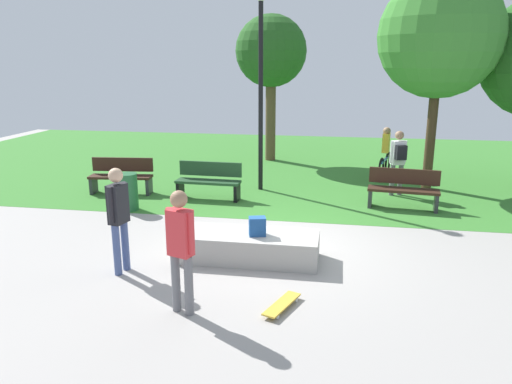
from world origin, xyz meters
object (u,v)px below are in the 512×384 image
Objects in this scene: skater_performing_trick at (118,212)px; pedestrian_with_backpack at (398,157)px; lamp_post at (261,75)px; trash_bin at (128,192)px; cyclist_on_bicycle at (385,156)px; concrete_ledge at (248,246)px; backpack_on_ledge at (257,226)px; park_bench_far_right at (209,180)px; tree_slender_maple at (440,37)px; park_bench_by_oak at (121,175)px; tree_broad_elm at (271,53)px; skater_watching at (181,243)px; park_bench_far_left at (403,188)px; skateboard_by_ledge at (282,304)px.

pedestrian_with_backpack is at bearing 49.04° from skater_performing_trick.
skater_performing_trick is at bearing -103.60° from lamp_post.
trash_bin is 7.48m from cyclist_on_bicycle.
trash_bin is at bearing 143.52° from concrete_ledge.
park_bench_far_right is (-1.84, 3.71, -0.15)m from backpack_on_ledge.
tree_slender_maple is (5.53, 2.03, 3.45)m from park_bench_far_right.
tree_slender_maple reaches higher than pedestrian_with_backpack.
tree_slender_maple is at bearing 48.57° from skater_performing_trick.
tree_broad_elm reaches higher than park_bench_by_oak.
cyclist_on_bicycle is at bearing 58.11° from skater_performing_trick.
skater_performing_trick reaches higher than park_bench_by_oak.
lamp_post is at bearing 179.62° from pedestrian_with_backpack.
tree_broad_elm is (3.18, 5.06, 3.13)m from park_bench_by_oak.
concrete_ledge is at bearing 75.03° from skater_watching.
cyclist_on_bicycle reaches higher than park_bench_far_left.
skateboard_by_ledge is 0.17× the size of tree_broad_elm.
park_bench_far_left is at bearing -18.13° from lamp_post.
skater_performing_trick is 6.14m from lamp_post.
backpack_on_ledge is 9.46m from tree_broad_elm.
lamp_post is at bearing -149.62° from cyclist_on_bicycle.
skater_watching is 2.11× the size of skateboard_by_ledge.
lamp_post is at bearing 101.76° from skateboard_by_ledge.
skateboard_by_ledge is 0.95× the size of trash_bin.
skater_watching reaches higher than park_bench_by_oak.
concrete_ledge is 2.96× the size of skateboard_by_ledge.
cyclist_on_bicycle is (6.88, 2.96, 0.15)m from park_bench_by_oak.
park_bench_far_right is 0.32× the size of lamp_post.
concrete_ledge is 7.34m from cyclist_on_bicycle.
tree_slender_maple reaches higher than concrete_ledge.
skater_watching is at bearing -122.23° from park_bench_far_left.
park_bench_far_left is at bearing -86.94° from cyclist_on_bicycle.
lamp_post reaches higher than trash_bin.
skater_watching reaches higher than cyclist_on_bicycle.
skateboard_by_ledge is 6.83m from pedestrian_with_backpack.
park_bench_far_left is 0.92× the size of cyclist_on_bicycle.
skateboard_by_ledge is 0.49× the size of pedestrian_with_backpack.
skater_watching is 7.04m from lamp_post.
cyclist_on_bicycle is at bearing 34.66° from park_bench_far_right.
skateboard_by_ledge is 11.22m from tree_broad_elm.
skater_performing_trick is 9.21m from tree_slender_maple.
skater_performing_trick is 2.02× the size of trash_bin.
pedestrian_with_backpack is (2.18, 6.41, 0.93)m from skateboard_by_ledge.
backpack_on_ledge is 4.64m from park_bench_far_left.
tree_broad_elm is (-0.86, 8.86, 3.37)m from concrete_ledge.
skateboard_by_ledge is 8.84m from tree_slender_maple.
trash_bin is (-2.70, -2.38, -2.56)m from lamp_post.
tree_broad_elm reaches higher than park_bench_far_right.
skateboard_by_ledge is 5.86m from park_bench_far_right.
park_bench_far_right is (2.38, -0.15, 0.00)m from park_bench_by_oak.
park_bench_by_oak is at bearing 119.73° from trash_bin.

